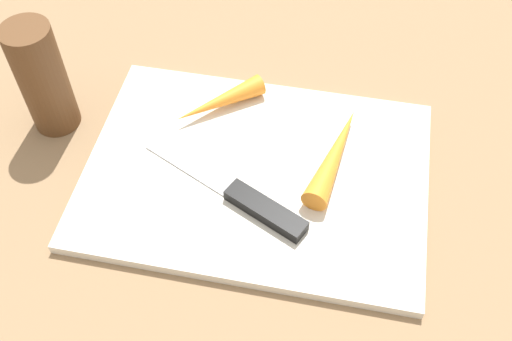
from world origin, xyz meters
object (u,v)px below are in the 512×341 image
(knife, at_px, (255,204))
(pepper_grinder, at_px, (42,79))
(cutting_board, at_px, (256,174))
(carrot_short, at_px, (219,102))
(carrot_long, at_px, (335,154))

(knife, xyz_separation_m, pepper_grinder, (0.25, -0.08, 0.05))
(cutting_board, xyz_separation_m, knife, (-0.01, 0.05, 0.01))
(cutting_board, distance_m, carrot_short, 0.10)
(knife, bearing_deg, carrot_long, -108.53)
(cutting_board, height_order, carrot_long, carrot_long)
(cutting_board, height_order, carrot_short, carrot_short)
(cutting_board, bearing_deg, carrot_long, -160.84)
(knife, relative_size, pepper_grinder, 1.41)
(carrot_long, xyz_separation_m, carrot_short, (0.14, -0.05, -0.00))
(carrot_long, bearing_deg, pepper_grinder, 100.46)
(cutting_board, bearing_deg, knife, 99.76)
(carrot_long, bearing_deg, carrot_short, 81.63)
(cutting_board, relative_size, pepper_grinder, 2.69)
(carrot_long, bearing_deg, knife, 147.85)
(cutting_board, bearing_deg, carrot_short, -53.56)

